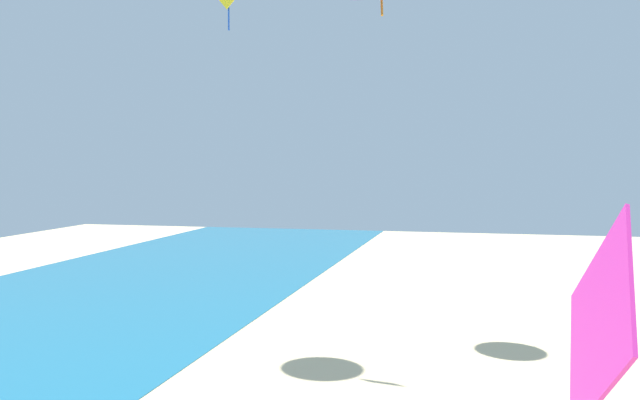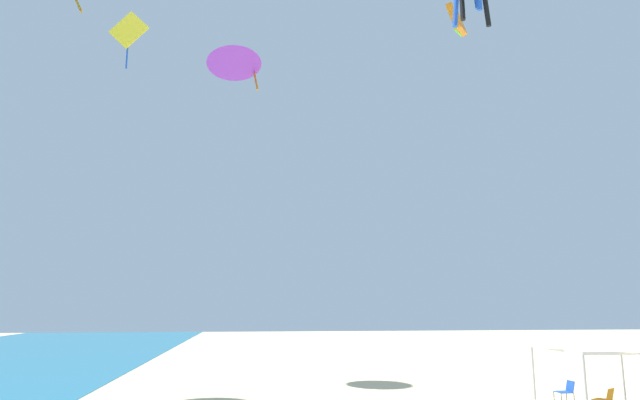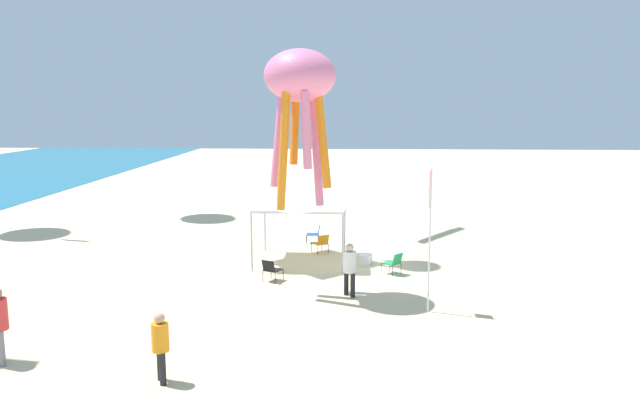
{
  "view_description": "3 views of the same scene",
  "coord_description": "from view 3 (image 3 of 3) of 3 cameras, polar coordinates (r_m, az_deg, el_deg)",
  "views": [
    {
      "loc": [
        -21.84,
        9.12,
        8.27
      ],
      "look_at": [
        -0.14,
        14.25,
        7.02
      ],
      "focal_mm": 39.34,
      "sensor_mm": 36.0,
      "label": 1
    },
    {
      "loc": [
        -17.48,
        13.79,
        3.76
      ],
      "look_at": [
        -0.14,
        11.82,
        7.0
      ],
      "focal_mm": 31.34,
      "sensor_mm": 36.0,
      "label": 2
    },
    {
      "loc": [
        -23.19,
        0.3,
        6.27
      ],
      "look_at": [
        2.03,
        1.51,
        2.24
      ],
      "focal_mm": 34.49,
      "sensor_mm": 36.0,
      "label": 3
    }
  ],
  "objects": [
    {
      "name": "banner_flag",
      "position": [
        18.54,
        10.15,
        -2.49
      ],
      "size": [
        0.36,
        0.06,
        4.35
      ],
      "color": "silver",
      "rests_on": "ground"
    },
    {
      "name": "folding_chair_facing_ocean",
      "position": [
        21.83,
        -4.56,
        -6.37
      ],
      "size": [
        0.79,
        0.74,
        0.82
      ],
      "rotation": [
        0.0,
        0.0,
        1.11
      ],
      "color": "black",
      "rests_on": "ground"
    },
    {
      "name": "folding_chair_left_of_tent",
      "position": [
        25.76,
        0.12,
        -3.94
      ],
      "size": [
        0.81,
        0.78,
        0.82
      ],
      "rotation": [
        0.0,
        0.0,
        2.18
      ],
      "color": "black",
      "rests_on": "ground"
    },
    {
      "name": "kite_octopus_pink",
      "position": [
        19.75,
        -1.87,
        10.68
      ],
      "size": [
        2.29,
        2.29,
        5.08
      ],
      "rotation": [
        0.0,
        0.0,
        3.47
      ],
      "color": "pink"
    },
    {
      "name": "folding_chair_near_cooler",
      "position": [
        22.85,
        6.86,
        -5.7
      ],
      "size": [
        0.8,
        0.81,
        0.82
      ],
      "rotation": [
        0.0,
        0.0,
        2.41
      ],
      "color": "black",
      "rests_on": "ground"
    },
    {
      "name": "ground",
      "position": [
        24.04,
        3.38,
        -6.2
      ],
      "size": [
        120.0,
        120.0,
        0.1
      ],
      "primitive_type": "cube",
      "color": "beige"
    },
    {
      "name": "person_beachcomber",
      "position": [
        20.06,
        2.77,
        -6.08
      ],
      "size": [
        0.42,
        0.42,
        1.76
      ],
      "rotation": [
        0.0,
        0.0,
        3.89
      ],
      "color": "black",
      "rests_on": "ground"
    },
    {
      "name": "canopy_tent",
      "position": [
        24.15,
        -1.78,
        0.1
      ],
      "size": [
        3.42,
        3.51,
        2.82
      ],
      "rotation": [
        0.0,
        0.0,
        -0.01
      ],
      "color": "#B7B7BC",
      "rests_on": "ground"
    },
    {
      "name": "folding_chair_right_of_tent",
      "position": [
        27.64,
        -0.46,
        -3.05
      ],
      "size": [
        0.55,
        0.64,
        0.82
      ],
      "rotation": [
        0.0,
        0.0,
        3.16
      ],
      "color": "black",
      "rests_on": "ground"
    },
    {
      "name": "person_near_umbrella",
      "position": [
        14.56,
        -14.59,
        -12.61
      ],
      "size": [
        0.41,
        0.39,
        1.64
      ],
      "rotation": [
        0.0,
        0.0,
        3.62
      ],
      "color": "black",
      "rests_on": "ground"
    },
    {
      "name": "cooler_box",
      "position": [
        24.15,
        4.26,
        -5.52
      ],
      "size": [
        0.7,
        0.56,
        0.4
      ],
      "color": "white",
      "rests_on": "ground"
    }
  ]
}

